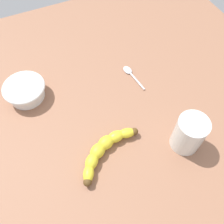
{
  "coord_description": "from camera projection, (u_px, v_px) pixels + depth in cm",
  "views": [
    {
      "loc": [
        -32.11,
        15.46,
        63.04
      ],
      "look_at": [
        1.58,
        0.04,
        5.0
      ],
      "focal_mm": 39.05,
      "sensor_mm": 36.0,
      "label": 1
    }
  ],
  "objects": [
    {
      "name": "wooden_tabletop",
      "position": [
        114.0,
        123.0,
        0.71
      ],
      "size": [
        120.0,
        120.0,
        3.0
      ],
      "primitive_type": "cube",
      "color": "#8C5E45",
      "rests_on": "ground"
    },
    {
      "name": "teaspoon",
      "position": [
        129.0,
        71.0,
        0.79
      ],
      "size": [
        11.29,
        2.82,
        0.8
      ],
      "rotation": [
        0.0,
        0.0,
        0.12
      ],
      "color": "silver",
      "rests_on": "wooden_tabletop"
    },
    {
      "name": "ceramic_bowl",
      "position": [
        25.0,
        90.0,
        0.72
      ],
      "size": [
        12.45,
        12.45,
        4.95
      ],
      "color": "white",
      "rests_on": "wooden_tabletop"
    },
    {
      "name": "smoothie_glass",
      "position": [
        189.0,
        134.0,
        0.62
      ],
      "size": [
        7.75,
        7.75,
        10.6
      ],
      "color": "silver",
      "rests_on": "wooden_tabletop"
    },
    {
      "name": "banana",
      "position": [
        105.0,
        149.0,
        0.63
      ],
      "size": [
        11.12,
        18.89,
        3.55
      ],
      "rotation": [
        0.0,
        0.0,
        2.0
      ],
      "color": "yellow",
      "rests_on": "wooden_tabletop"
    }
  ]
}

